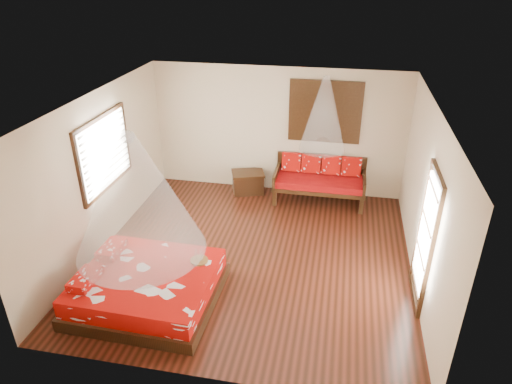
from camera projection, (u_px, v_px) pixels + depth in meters
The scene contains 10 objects.
room at pixel (253, 186), 7.56m from camera, with size 5.54×5.54×2.84m.
bed at pixel (147, 287), 7.03m from camera, with size 2.13×1.94×0.64m.
daybed at pixel (320, 178), 9.87m from camera, with size 1.95×0.87×0.98m.
storage_chest at pixel (248, 182), 10.33m from camera, with size 0.83×0.71×0.49m.
shutter_panel at pixel (325, 112), 9.53m from camera, with size 1.52×0.06×1.32m.
window_left at pixel (105, 153), 8.06m from camera, with size 0.10×1.74×1.34m.
glazed_door at pixel (425, 239), 6.72m from camera, with size 0.08×1.02×2.16m.
wine_tray at pixel (199, 258), 7.17m from camera, with size 0.28×0.28×0.22m.
mosquito_net_main at pixel (135, 195), 6.30m from camera, with size 1.87×1.87×1.80m, color white.
mosquito_net_daybed at pixel (324, 114), 9.08m from camera, with size 0.94×0.94×1.50m, color white.
Camera 1 is at (1.36, -6.63, 4.76)m, focal length 32.00 mm.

